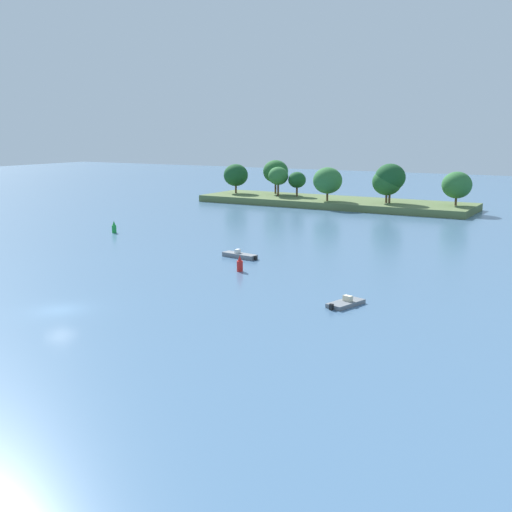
% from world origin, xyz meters
% --- Properties ---
extents(ground_plane, '(400.00, 400.00, 0.00)m').
position_xyz_m(ground_plane, '(0.00, 0.00, 0.00)').
color(ground_plane, '#476B8E').
extents(treeline_island, '(58.81, 15.68, 9.33)m').
position_xyz_m(treeline_island, '(-10.40, 85.81, 3.21)').
color(treeline_island, '#566B3D').
rests_on(treeline_island, ground).
extents(fishing_skiff, '(5.15, 2.05, 1.05)m').
position_xyz_m(fishing_skiff, '(1.53, 28.27, 0.30)').
color(fishing_skiff, slate).
rests_on(fishing_skiff, ground).
extents(small_motorboat, '(2.63, 4.28, 0.89)m').
position_xyz_m(small_motorboat, '(21.56, 14.37, 0.23)').
color(small_motorboat, slate).
rests_on(small_motorboat, ground).
extents(channel_buoy_red, '(0.70, 0.70, 1.90)m').
position_xyz_m(channel_buoy_red, '(5.65, 21.60, 0.81)').
color(channel_buoy_red, red).
rests_on(channel_buoy_red, ground).
extents(channel_buoy_green, '(0.70, 0.70, 1.90)m').
position_xyz_m(channel_buoy_green, '(-25.90, 35.02, 0.81)').
color(channel_buoy_green, green).
rests_on(channel_buoy_green, ground).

